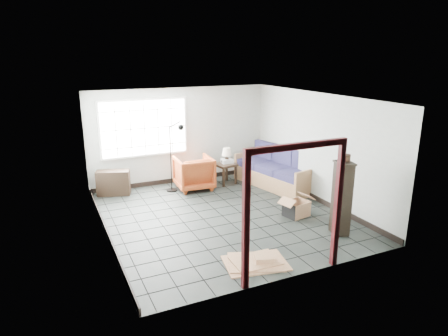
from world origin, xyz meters
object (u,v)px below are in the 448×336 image
side_table (225,167)px  futon_sofa (277,172)px  tall_shelf (342,198)px  armchair (194,171)px

side_table → futon_sofa: bearing=-31.3°
tall_shelf → armchair: bearing=128.0°
tall_shelf → futon_sofa: bearing=95.8°
futon_sofa → armchair: futon_sofa is taller
armchair → side_table: (0.93, 0.03, -0.01)m
armchair → tall_shelf: bearing=117.0°
side_table → tall_shelf: tall_shelf is taller
armchair → tall_shelf: 4.16m
futon_sofa → tall_shelf: bearing=-110.7°
futon_sofa → side_table: (-1.20, 0.73, 0.09)m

